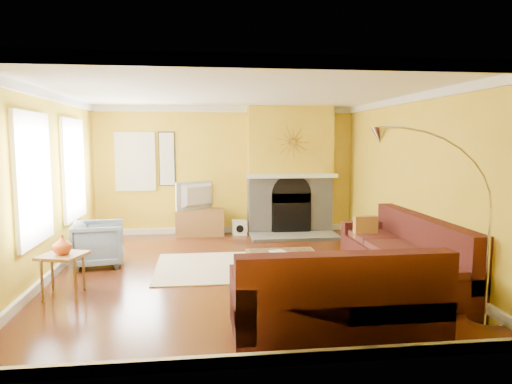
{
  "coord_description": "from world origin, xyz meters",
  "views": [
    {
      "loc": [
        -0.56,
        -6.78,
        2.0
      ],
      "look_at": [
        0.32,
        0.4,
        1.17
      ],
      "focal_mm": 32.0,
      "sensor_mm": 36.0,
      "label": 1
    }
  ],
  "objects": [
    {
      "name": "wall_right",
      "position": [
        2.76,
        0.0,
        1.35
      ],
      "size": [
        0.02,
        6.0,
        2.7
      ],
      "primitive_type": "cube",
      "color": "gold",
      "rests_on": "ground"
    },
    {
      "name": "armchair",
      "position": [
        -2.18,
        0.59,
        0.35
      ],
      "size": [
        0.87,
        0.86,
        0.71
      ],
      "primitive_type": "imported",
      "rotation": [
        0.0,
        0.0,
        1.71
      ],
      "color": "slate",
      "rests_on": "floor"
    },
    {
      "name": "window_left_far",
      "position": [
        -2.72,
        -0.6,
        1.5
      ],
      "size": [
        0.06,
        1.22,
        1.72
      ],
      "primitive_type": "cube",
      "color": "white",
      "rests_on": "wall_left"
    },
    {
      "name": "subwoofer",
      "position": [
        0.25,
        2.72,
        0.15
      ],
      "size": [
        0.3,
        0.3,
        0.3
      ],
      "primitive_type": "cube",
      "color": "white",
      "rests_on": "floor"
    },
    {
      "name": "fireplace",
      "position": [
        1.35,
        2.8,
        1.35
      ],
      "size": [
        1.8,
        0.4,
        2.7
      ],
      "primitive_type": null,
      "color": "gray",
      "rests_on": "floor"
    },
    {
      "name": "ceiling",
      "position": [
        0.0,
        0.0,
        2.71
      ],
      "size": [
        5.5,
        6.0,
        0.02
      ],
      "primitive_type": "cube",
      "color": "white",
      "rests_on": "ground"
    },
    {
      "name": "side_table",
      "position": [
        -2.32,
        -0.84,
        0.28
      ],
      "size": [
        0.64,
        0.64,
        0.55
      ],
      "primitive_type": null,
      "rotation": [
        0.0,
        0.0,
        -0.33
      ],
      "color": "olive",
      "rests_on": "floor"
    },
    {
      "name": "wall_front",
      "position": [
        0.0,
        -3.01,
        1.35
      ],
      "size": [
        5.5,
        0.02,
        2.7
      ],
      "primitive_type": "cube",
      "color": "gold",
      "rests_on": "ground"
    },
    {
      "name": "tv",
      "position": [
        -0.58,
        2.72,
        0.84
      ],
      "size": [
        0.91,
        0.71,
        0.59
      ],
      "primitive_type": "imported",
      "rotation": [
        0.0,
        0.0,
        3.77
      ],
      "color": "black",
      "rests_on": "media_console"
    },
    {
      "name": "sunburst",
      "position": [
        1.35,
        2.57,
        1.95
      ],
      "size": [
        0.7,
        0.04,
        0.7
      ],
      "primitive_type": null,
      "color": "olive",
      "rests_on": "fireplace"
    },
    {
      "name": "window_left_near",
      "position": [
        -2.72,
        1.3,
        1.5
      ],
      "size": [
        0.06,
        1.22,
        1.72
      ],
      "primitive_type": "cube",
      "color": "white",
      "rests_on": "wall_left"
    },
    {
      "name": "wall_back",
      "position": [
        0.0,
        3.01,
        1.35
      ],
      "size": [
        5.5,
        0.02,
        2.7
      ],
      "primitive_type": "cube",
      "color": "gold",
      "rests_on": "ground"
    },
    {
      "name": "baseboard",
      "position": [
        0.0,
        0.0,
        0.06
      ],
      "size": [
        5.5,
        6.0,
        0.12
      ],
      "primitive_type": null,
      "color": "white",
      "rests_on": "floor"
    },
    {
      "name": "book",
      "position": [
        0.44,
        -0.57,
        0.41
      ],
      "size": [
        0.28,
        0.32,
        0.03
      ],
      "primitive_type": "imported",
      "rotation": [
        0.0,
        0.0,
        0.35
      ],
      "color": "white",
      "rests_on": "coffee_table"
    },
    {
      "name": "vase",
      "position": [
        -2.32,
        -0.84,
        0.67
      ],
      "size": [
        0.28,
        0.28,
        0.25
      ],
      "primitive_type": "imported",
      "rotation": [
        0.0,
        0.0,
        0.18
      ],
      "color": "#D8591E",
      "rests_on": "side_table"
    },
    {
      "name": "arc_lamp",
      "position": [
        1.93,
        -2.34,
        1.06
      ],
      "size": [
        1.35,
        0.36,
        2.12
      ],
      "primitive_type": null,
      "color": "silver",
      "rests_on": "floor"
    },
    {
      "name": "floor",
      "position": [
        0.0,
        0.0,
        -0.01
      ],
      "size": [
        5.5,
        6.0,
        0.02
      ],
      "primitive_type": "cube",
      "color": "#602B14",
      "rests_on": "ground"
    },
    {
      "name": "coffee_table",
      "position": [
        0.59,
        -0.67,
        0.2
      ],
      "size": [
        1.0,
        1.0,
        0.4
      ],
      "primitive_type": null,
      "rotation": [
        0.0,
        0.0,
        0.0
      ],
      "color": "white",
      "rests_on": "floor"
    },
    {
      "name": "mantel",
      "position": [
        1.35,
        2.56,
        1.25
      ],
      "size": [
        1.92,
        0.22,
        0.08
      ],
      "primitive_type": "cube",
      "color": "white",
      "rests_on": "fireplace"
    },
    {
      "name": "sectional_sofa",
      "position": [
        1.25,
        -0.98,
        0.45
      ],
      "size": [
        3.0,
        3.44,
        0.9
      ],
      "primitive_type": null,
      "color": "#471916",
      "rests_on": "floor"
    },
    {
      "name": "wall_art",
      "position": [
        -1.25,
        2.97,
        1.6
      ],
      "size": [
        0.34,
        0.04,
        1.14
      ],
      "primitive_type": "cube",
      "color": "white",
      "rests_on": "wall_back"
    },
    {
      "name": "rug",
      "position": [
        -0.07,
        0.24,
        0.01
      ],
      "size": [
        2.4,
        1.8,
        0.02
      ],
      "primitive_type": "cube",
      "color": "beige",
      "rests_on": "floor"
    },
    {
      "name": "wall_left",
      "position": [
        -2.76,
        0.0,
        1.35
      ],
      "size": [
        0.02,
        6.0,
        2.7
      ],
      "primitive_type": "cube",
      "color": "gold",
      "rests_on": "ground"
    },
    {
      "name": "window_back",
      "position": [
        -1.9,
        2.96,
        1.55
      ],
      "size": [
        0.82,
        0.06,
        1.22
      ],
      "primitive_type": "cube",
      "color": "white",
      "rests_on": "wall_back"
    },
    {
      "name": "media_console",
      "position": [
        -0.58,
        2.72,
        0.28
      ],
      "size": [
        1.0,
        0.45,
        0.55
      ],
      "primitive_type": "cube",
      "color": "olive",
      "rests_on": "floor"
    },
    {
      "name": "hearth",
      "position": [
        1.35,
        2.25,
        0.03
      ],
      "size": [
        1.8,
        0.7,
        0.06
      ],
      "primitive_type": "cube",
      "color": "gray",
      "rests_on": "floor"
    },
    {
      "name": "crown_molding",
      "position": [
        0.0,
        0.0,
        2.64
      ],
      "size": [
        5.5,
        6.0,
        0.12
      ],
      "primitive_type": null,
      "color": "white",
      "rests_on": "ceiling"
    }
  ]
}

